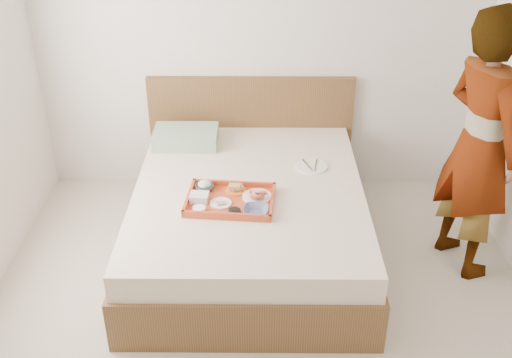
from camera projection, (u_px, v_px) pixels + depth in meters
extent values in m
cube|color=#BBB49E|center=(259.00, 353.00, 3.53)|extent=(3.50, 4.00, 0.01)
cube|color=silver|center=(260.00, 32.00, 4.61)|extent=(3.50, 0.01, 2.60)
cube|color=brown|center=(249.00, 219.00, 4.26)|extent=(1.65, 2.00, 0.53)
cube|color=brown|center=(251.00, 132.00, 5.00)|extent=(1.65, 0.06, 0.95)
cube|color=#90AD88|center=(186.00, 137.00, 4.66)|extent=(0.49, 0.33, 0.12)
cube|color=#D2451E|center=(230.00, 200.00, 3.94)|extent=(0.60, 0.46, 0.05)
cylinder|color=white|center=(257.00, 197.00, 3.98)|extent=(0.21, 0.21, 0.01)
imported|color=#182745|center=(256.00, 211.00, 3.81)|extent=(0.17, 0.17, 0.04)
cylinder|color=black|center=(234.00, 212.00, 3.81)|extent=(0.09, 0.09, 0.03)
cylinder|color=white|center=(221.00, 203.00, 3.91)|extent=(0.15, 0.15, 0.01)
cylinder|color=orange|center=(236.00, 190.00, 4.05)|extent=(0.15, 0.15, 0.01)
imported|color=#182745|center=(205.00, 187.00, 4.06)|extent=(0.13, 0.13, 0.04)
cube|color=silver|center=(199.00, 197.00, 3.94)|extent=(0.13, 0.11, 0.05)
cylinder|color=white|center=(199.00, 209.00, 3.83)|extent=(0.09, 0.09, 0.03)
cylinder|color=white|center=(312.00, 166.00, 4.37)|extent=(0.23, 0.23, 0.01)
imported|color=silver|center=(480.00, 146.00, 3.85)|extent=(0.64, 0.77, 1.80)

